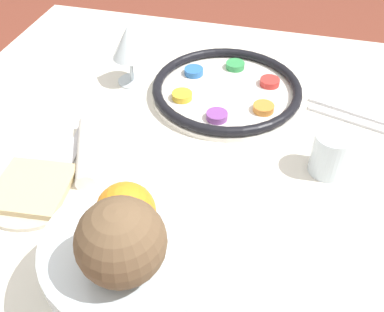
% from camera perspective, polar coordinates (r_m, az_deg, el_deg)
% --- Properties ---
extents(dining_table, '(1.12, 1.00, 0.77)m').
position_cam_1_polar(dining_table, '(1.12, -3.17, -14.99)').
color(dining_table, silver).
rests_on(dining_table, ground_plane).
extents(seder_plate, '(0.32, 0.32, 0.03)m').
position_cam_1_polar(seder_plate, '(0.98, 4.43, 8.43)').
color(seder_plate, silver).
rests_on(seder_plate, dining_table).
extents(wine_glass, '(0.08, 0.08, 0.13)m').
position_cam_1_polar(wine_glass, '(0.99, -8.03, 13.94)').
color(wine_glass, silver).
rests_on(wine_glass, dining_table).
extents(fruit_stand, '(0.22, 0.22, 0.12)m').
position_cam_1_polar(fruit_stand, '(0.57, -7.68, -12.13)').
color(fruit_stand, silver).
rests_on(fruit_stand, dining_table).
extents(orange_fruit, '(0.07, 0.07, 0.07)m').
position_cam_1_polar(orange_fruit, '(0.53, -8.42, -7.05)').
color(orange_fruit, orange).
rests_on(orange_fruit, fruit_stand).
extents(coconut, '(0.10, 0.10, 0.10)m').
position_cam_1_polar(coconut, '(0.49, -9.01, -10.73)').
color(coconut, brown).
rests_on(coconut, fruit_stand).
extents(bread_plate, '(0.17, 0.17, 0.02)m').
position_cam_1_polar(bread_plate, '(0.80, -19.52, -4.05)').
color(bread_plate, beige).
rests_on(bread_plate, dining_table).
extents(napkin_roll, '(0.17, 0.10, 0.04)m').
position_cam_1_polar(napkin_roll, '(0.83, -13.14, 0.61)').
color(napkin_roll, white).
rests_on(napkin_roll, dining_table).
extents(cup_near, '(0.07, 0.07, 0.08)m').
position_cam_1_polar(cup_near, '(0.81, 17.17, 0.29)').
color(cup_near, silver).
rests_on(cup_near, dining_table).
extents(fork_left, '(0.07, 0.17, 0.01)m').
position_cam_1_polar(fork_left, '(0.99, 19.43, 5.46)').
color(fork_left, silver).
rests_on(fork_left, dining_table).
extents(fork_right, '(0.07, 0.17, 0.01)m').
position_cam_1_polar(fork_right, '(0.96, 19.43, 4.44)').
color(fork_right, silver).
rests_on(fork_right, dining_table).
extents(spoon, '(0.16, 0.04, 0.01)m').
position_cam_1_polar(spoon, '(0.88, -14.48, 1.48)').
color(spoon, silver).
rests_on(spoon, dining_table).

